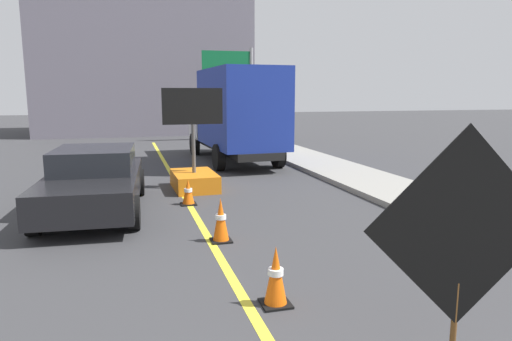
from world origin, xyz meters
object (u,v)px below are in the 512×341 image
Objects in this scene: pickup_car at (95,180)px; traffic_cone_mid_lane at (221,220)px; highway_guide_sign at (237,77)px; arrow_board_trailer at (194,171)px; traffic_cone_far_lane at (188,192)px; box_truck at (235,113)px; roadwork_sign at (461,232)px; traffic_cone_near_sign at (276,276)px.

pickup_car is 3.57m from traffic_cone_mid_lane.
highway_guide_sign is at bearing 64.99° from pickup_car.
pickup_car is 15.89m from highway_guide_sign.
arrow_board_trailer reaches higher than traffic_cone_mid_lane.
arrow_board_trailer is at bearing 77.30° from traffic_cone_far_lane.
box_truck reaches higher than pickup_car.
arrow_board_trailer is 0.57× the size of pickup_car.
roadwork_sign reaches higher than traffic_cone_far_lane.
arrow_board_trailer is 0.54× the size of highway_guide_sign.
arrow_board_trailer is 3.03m from pickup_car.
highway_guide_sign is at bearing 72.00° from traffic_cone_far_lane.
highway_guide_sign reaches higher than traffic_cone_far_lane.
highway_guide_sign is at bearing 71.28° from arrow_board_trailer.
traffic_cone_far_lane is at bearing -108.00° from highway_guide_sign.
pickup_car is 6.10× the size of traffic_cone_mid_lane.
traffic_cone_near_sign is (-4.24, -19.54, -3.05)m from highway_guide_sign.
roadwork_sign is at bearing -95.76° from box_truck.
traffic_cone_mid_lane is at bearing -104.52° from highway_guide_sign.
arrow_board_trailer reaches higher than roadwork_sign.
traffic_cone_far_lane is (-0.39, -1.74, -0.19)m from arrow_board_trailer.
pickup_car is at bearing -115.01° from highway_guide_sign.
pickup_car is (-2.42, -1.81, 0.22)m from arrow_board_trailer.
traffic_cone_near_sign is (2.38, -5.36, -0.33)m from pickup_car.
traffic_cone_mid_lane is (2.22, -2.78, -0.31)m from pickup_car.
box_truck is (2.20, 4.55, 1.36)m from arrow_board_trailer.
highway_guide_sign is 20.23m from traffic_cone_near_sign.
traffic_cone_far_lane is at bearing 1.83° from pickup_car.
highway_guide_sign reaches higher than traffic_cone_near_sign.
box_truck is 12.02m from traffic_cone_near_sign.
traffic_cone_far_lane is (-4.59, -14.12, -3.13)m from highway_guide_sign.
pickup_car is 6.34× the size of traffic_cone_near_sign.
arrow_board_trailer is 4.59m from traffic_cone_mid_lane.
box_truck reaches higher than traffic_cone_near_sign.
highway_guide_sign is at bearing 77.76° from traffic_cone_near_sign.
roadwork_sign is 0.47× the size of highway_guide_sign.
traffic_cone_near_sign reaches higher than traffic_cone_far_lane.
highway_guide_sign is 15.17m from traffic_cone_far_lane.
roadwork_sign is at bearing -80.91° from traffic_cone_far_lane.
highway_guide_sign is (6.62, 14.18, 2.73)m from pickup_car.
highway_guide_sign is 17.79m from traffic_cone_mid_lane.
traffic_cone_near_sign is (-0.85, 2.08, -1.10)m from roadwork_sign.
pickup_car is 7.90× the size of traffic_cone_far_lane.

